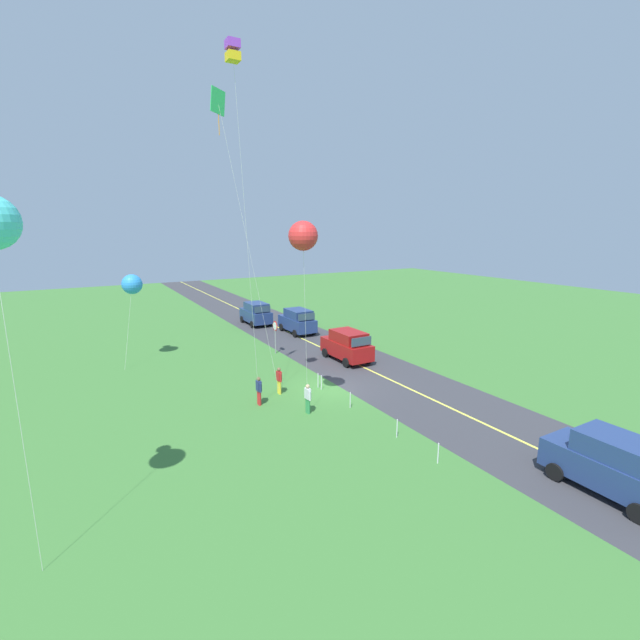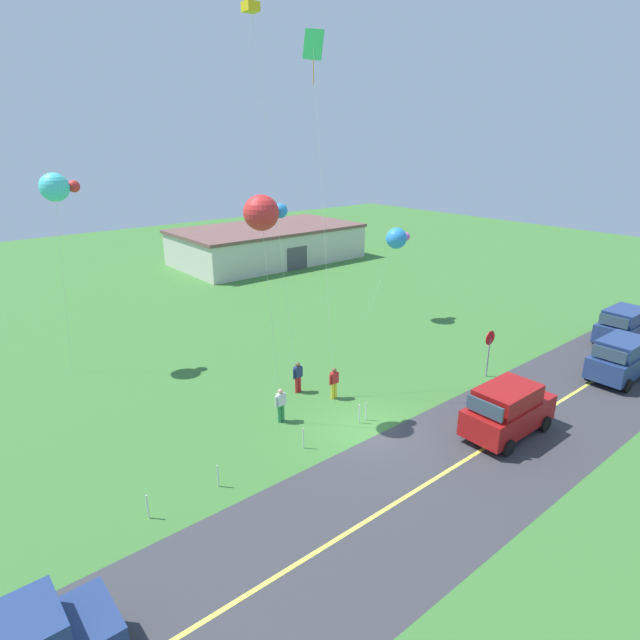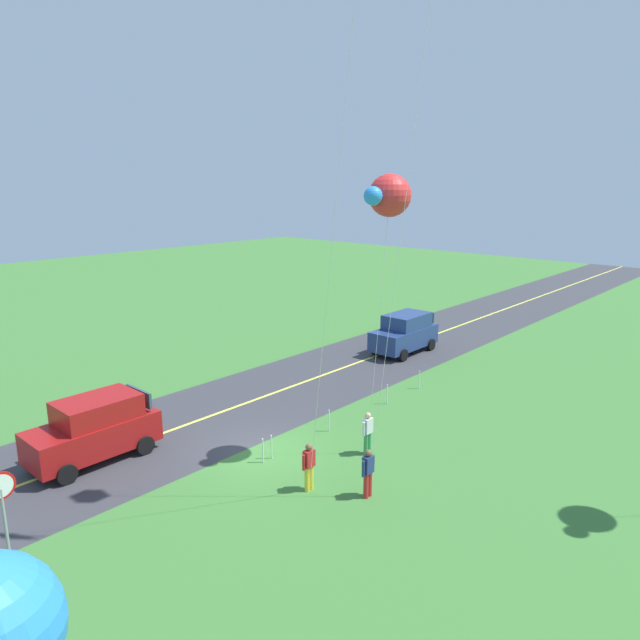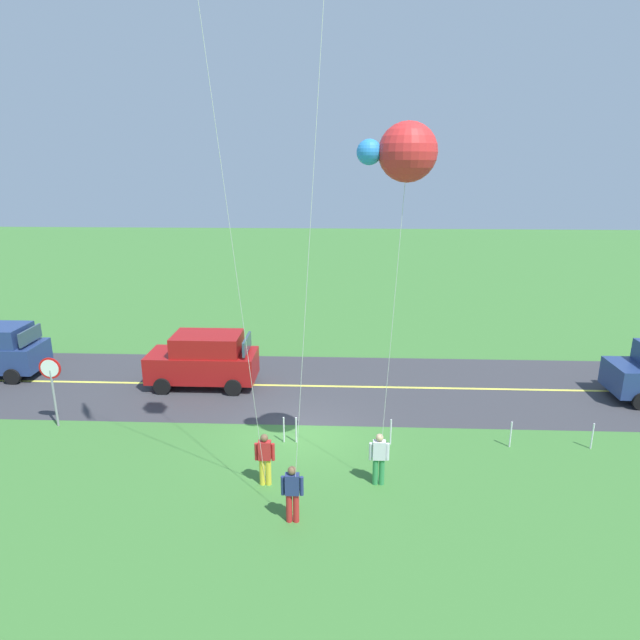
% 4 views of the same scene
% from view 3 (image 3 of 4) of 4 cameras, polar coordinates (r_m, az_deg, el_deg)
% --- Properties ---
extents(ground_plane, '(120.00, 120.00, 0.10)m').
position_cam_3_polar(ground_plane, '(21.74, -5.87, -12.91)').
color(ground_plane, '#3D7533').
extents(asphalt_road, '(120.00, 7.00, 0.00)m').
position_cam_3_polar(asphalt_road, '(24.58, -12.23, -9.79)').
color(asphalt_road, '#38383D').
rests_on(asphalt_road, ground).
extents(road_centre_stripe, '(120.00, 0.16, 0.00)m').
position_cam_3_polar(road_centre_stripe, '(24.58, -12.23, -9.78)').
color(road_centre_stripe, '#E5E04C').
rests_on(road_centre_stripe, asphalt_road).
extents(car_suv_foreground, '(4.40, 2.12, 2.24)m').
position_cam_3_polar(car_suv_foreground, '(22.08, -21.41, -9.96)').
color(car_suv_foreground, maroon).
rests_on(car_suv_foreground, ground).
extents(car_parked_west_far, '(4.40, 2.12, 2.24)m').
position_cam_3_polar(car_parked_west_far, '(33.47, 8.38, -1.25)').
color(car_parked_west_far, navy).
rests_on(car_parked_west_far, ground).
extents(stop_sign, '(0.76, 0.08, 2.56)m').
position_cam_3_polar(stop_sign, '(17.18, -28.95, -15.30)').
color(stop_sign, gray).
rests_on(stop_sign, ground).
extents(person_adult_near, '(0.58, 0.22, 1.60)m').
position_cam_3_polar(person_adult_near, '(18.50, 4.77, -14.71)').
color(person_adult_near, red).
rests_on(person_adult_near, ground).
extents(person_adult_companion, '(0.58, 0.22, 1.60)m').
position_cam_3_polar(person_adult_companion, '(18.80, -1.10, -14.17)').
color(person_adult_companion, yellow).
rests_on(person_adult_companion, ground).
extents(person_child_watcher, '(0.58, 0.22, 1.60)m').
position_cam_3_polar(person_child_watcher, '(21.13, 4.74, -10.96)').
color(person_child_watcher, '#338C4C').
rests_on(person_child_watcher, ground).
extents(kite_yellow_high, '(1.90, 1.40, 9.87)m').
position_cam_3_polar(kite_yellow_high, '(19.27, 6.80, 12.13)').
color(kite_yellow_high, silver).
rests_on(kite_yellow_high, ground).
extents(fence_post_0, '(0.05, 0.05, 0.90)m').
position_cam_3_polar(fence_post_0, '(27.88, 9.79, -5.85)').
color(fence_post_0, silver).
rests_on(fence_post_0, ground).
extents(fence_post_1, '(0.05, 0.05, 0.90)m').
position_cam_3_polar(fence_post_1, '(25.84, 6.65, -7.31)').
color(fence_post_1, silver).
rests_on(fence_post_1, ground).
extents(fence_post_2, '(0.05, 0.05, 0.90)m').
position_cam_3_polar(fence_post_2, '(23.01, 0.92, -9.92)').
color(fence_post_2, silver).
rests_on(fence_post_2, ground).
extents(fence_post_3, '(0.05, 0.05, 0.90)m').
position_cam_3_polar(fence_post_3, '(20.98, -4.83, -12.39)').
color(fence_post_3, silver).
rests_on(fence_post_3, ground).
extents(fence_post_4, '(0.05, 0.05, 0.90)m').
position_cam_3_polar(fence_post_4, '(20.74, -5.67, -12.74)').
color(fence_post_4, silver).
rests_on(fence_post_4, ground).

